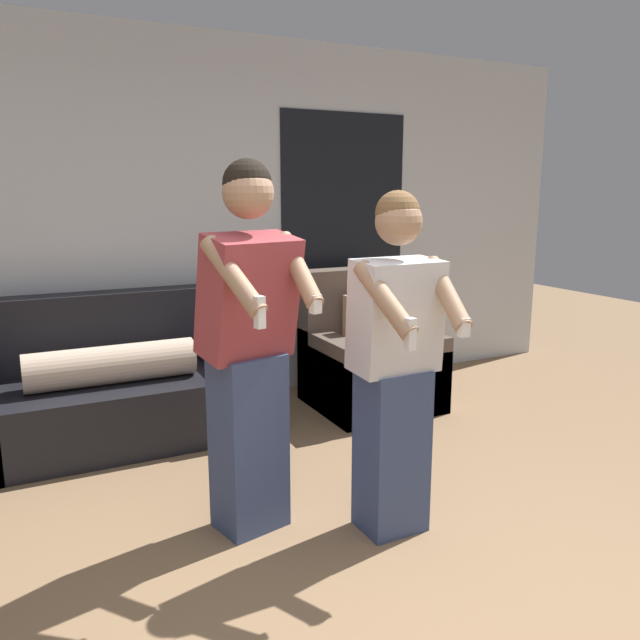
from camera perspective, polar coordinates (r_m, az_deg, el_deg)
wall_back at (r=4.69m, az=-12.46°, el=8.57°), size 6.93×0.07×2.70m
couch at (r=4.30m, az=-18.63°, el=-6.15°), size 1.84×0.89×0.92m
armchair at (r=4.71m, az=4.47°, el=-3.72°), size 0.86×0.81×1.01m
person_left at (r=2.85m, az=-6.49°, el=-2.62°), size 0.48×0.56×1.73m
person_right at (r=2.87m, az=6.87°, el=-4.17°), size 0.46×0.47×1.59m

